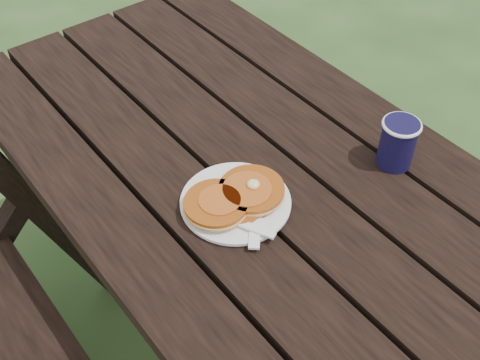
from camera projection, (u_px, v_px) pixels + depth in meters
picnic_table at (302, 329)px, 1.38m from camera, size 1.36×1.80×0.75m
plate at (236, 203)px, 1.14m from camera, size 0.24×0.24×0.01m
pancake_stack at (235, 197)px, 1.12m from camera, size 0.20×0.14×0.04m
knife at (256, 211)px, 1.11m from camera, size 0.14×0.15×0.00m
fork at (247, 226)px, 1.08m from camera, size 0.10×0.16×0.01m
coffee_cup at (398, 141)px, 1.18m from camera, size 0.08×0.08×0.10m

